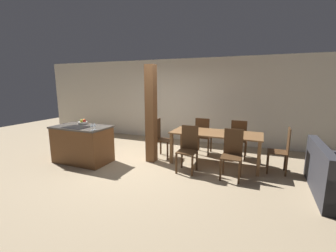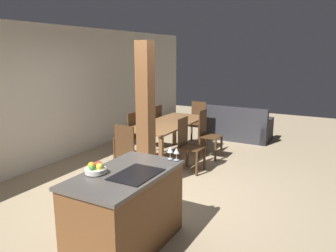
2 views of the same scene
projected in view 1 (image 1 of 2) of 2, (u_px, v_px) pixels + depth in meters
ground_plane at (142, 164)px, 5.39m from camera, size 16.00×16.00×0.00m
wall_back at (180, 100)px, 7.55m from camera, size 11.20×0.08×2.70m
kitchen_island at (83, 144)px, 5.50m from camera, size 1.38×0.79×0.91m
fruit_bowl at (83, 122)px, 5.70m from camera, size 0.23×0.23×0.12m
wine_glass_near at (92, 125)px, 4.88m from camera, size 0.07×0.07×0.15m
wine_glass_middle at (95, 125)px, 4.95m from camera, size 0.07×0.07×0.15m
dining_table at (216, 136)px, 5.31m from camera, size 2.08×0.89×0.77m
dining_chair_near_left at (188, 148)px, 4.92m from camera, size 0.40×0.40×1.00m
dining_chair_near_right at (232, 153)px, 4.56m from camera, size 0.40×0.40×1.00m
dining_chair_far_left at (203, 135)px, 6.12m from camera, size 0.40×0.40×1.00m
dining_chair_far_right at (239, 139)px, 5.76m from camera, size 0.40×0.40×1.00m
dining_chair_head_end at (161, 137)px, 5.88m from camera, size 0.40×0.40×1.00m
dining_chair_foot_end at (282, 150)px, 4.80m from camera, size 0.40×0.40×1.00m
timber_post at (151, 114)px, 5.42m from camera, size 0.22×0.22×2.35m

